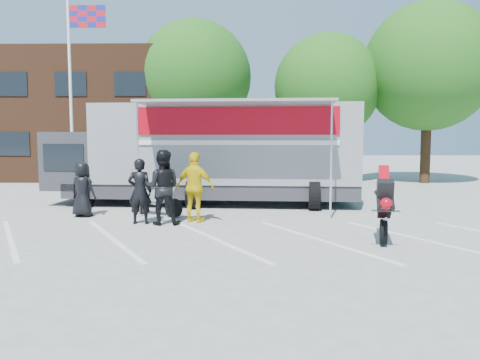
{
  "coord_description": "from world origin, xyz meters",
  "views": [
    {
      "loc": [
        1.0,
        -9.63,
        2.37
      ],
      "look_at": [
        0.76,
        1.87,
        1.3
      ],
      "focal_mm": 35.0,
      "sensor_mm": 36.0,
      "label": 1
    }
  ],
  "objects_px": {
    "transporter_truck": "(212,204)",
    "stunt_bike_rider": "(381,240)",
    "spectator_hivis": "(195,187)",
    "spectator_leather_c": "(162,187)",
    "tree_mid": "(327,87)",
    "tree_right": "(429,67)",
    "tree_left": "(194,77)",
    "spectator_leather_a": "(83,189)",
    "parked_motorcycle": "(156,216)",
    "spectator_leather_b": "(140,191)",
    "flagpole": "(76,72)"
  },
  "relations": [
    {
      "from": "transporter_truck",
      "to": "stunt_bike_rider",
      "type": "xyz_separation_m",
      "value": [
        4.35,
        -5.62,
        0.0
      ]
    },
    {
      "from": "spectator_hivis",
      "to": "transporter_truck",
      "type": "bearing_deg",
      "value": -71.84
    },
    {
      "from": "transporter_truck",
      "to": "stunt_bike_rider",
      "type": "distance_m",
      "value": 7.1
    },
    {
      "from": "spectator_leather_c",
      "to": "spectator_hivis",
      "type": "height_order",
      "value": "spectator_leather_c"
    },
    {
      "from": "tree_mid",
      "to": "spectator_leather_c",
      "type": "height_order",
      "value": "tree_mid"
    },
    {
      "from": "tree_right",
      "to": "transporter_truck",
      "type": "relative_size",
      "value": 0.84
    },
    {
      "from": "tree_left",
      "to": "stunt_bike_rider",
      "type": "distance_m",
      "value": 17.07
    },
    {
      "from": "spectator_leather_a",
      "to": "spectator_leather_c",
      "type": "relative_size",
      "value": 0.81
    },
    {
      "from": "spectator_leather_c",
      "to": "stunt_bike_rider",
      "type": "bearing_deg",
      "value": 159.28
    },
    {
      "from": "parked_motorcycle",
      "to": "spectator_leather_c",
      "type": "relative_size",
      "value": 0.95
    },
    {
      "from": "tree_left",
      "to": "tree_mid",
      "type": "distance_m",
      "value": 7.1
    },
    {
      "from": "tree_left",
      "to": "spectator_leather_b",
      "type": "distance_m",
      "value": 13.92
    },
    {
      "from": "tree_left",
      "to": "spectator_leather_a",
      "type": "relative_size",
      "value": 5.31
    },
    {
      "from": "tree_left",
      "to": "stunt_bike_rider",
      "type": "bearing_deg",
      "value": -68.06
    },
    {
      "from": "tree_right",
      "to": "parked_motorcycle",
      "type": "distance_m",
      "value": 16.73
    },
    {
      "from": "tree_left",
      "to": "flagpole",
      "type": "bearing_deg",
      "value": -125.28
    },
    {
      "from": "stunt_bike_rider",
      "to": "spectator_hivis",
      "type": "height_order",
      "value": "spectator_hivis"
    },
    {
      "from": "spectator_leather_a",
      "to": "spectator_leather_b",
      "type": "relative_size",
      "value": 0.91
    },
    {
      "from": "tree_left",
      "to": "spectator_leather_a",
      "type": "height_order",
      "value": "tree_left"
    },
    {
      "from": "stunt_bike_rider",
      "to": "spectator_leather_a",
      "type": "relative_size",
      "value": 1.14
    },
    {
      "from": "flagpole",
      "to": "parked_motorcycle",
      "type": "bearing_deg",
      "value": -52.57
    },
    {
      "from": "stunt_bike_rider",
      "to": "spectator_leather_a",
      "type": "height_order",
      "value": "spectator_leather_a"
    },
    {
      "from": "spectator_leather_a",
      "to": "spectator_leather_c",
      "type": "height_order",
      "value": "spectator_leather_c"
    },
    {
      "from": "spectator_leather_b",
      "to": "spectator_hivis",
      "type": "bearing_deg",
      "value": -169.84
    },
    {
      "from": "tree_mid",
      "to": "tree_right",
      "type": "xyz_separation_m",
      "value": [
        5.0,
        -0.5,
        0.93
      ]
    },
    {
      "from": "spectator_hivis",
      "to": "tree_right",
      "type": "bearing_deg",
      "value": -111.51
    },
    {
      "from": "spectator_leather_a",
      "to": "spectator_hivis",
      "type": "relative_size",
      "value": 0.83
    },
    {
      "from": "flagpole",
      "to": "tree_right",
      "type": "bearing_deg",
      "value": 15.48
    },
    {
      "from": "spectator_leather_b",
      "to": "tree_left",
      "type": "bearing_deg",
      "value": -89.67
    },
    {
      "from": "stunt_bike_rider",
      "to": "spectator_leather_b",
      "type": "height_order",
      "value": "spectator_leather_b"
    },
    {
      "from": "tree_left",
      "to": "spectator_leather_c",
      "type": "distance_m",
      "value": 13.96
    },
    {
      "from": "transporter_truck",
      "to": "parked_motorcycle",
      "type": "distance_m",
      "value": 2.86
    },
    {
      "from": "stunt_bike_rider",
      "to": "spectator_leather_b",
      "type": "distance_m",
      "value": 6.36
    },
    {
      "from": "tree_left",
      "to": "tree_right",
      "type": "bearing_deg",
      "value": -7.13
    },
    {
      "from": "spectator_leather_b",
      "to": "flagpole",
      "type": "bearing_deg",
      "value": -58.8
    },
    {
      "from": "stunt_bike_rider",
      "to": "tree_mid",
      "type": "bearing_deg",
      "value": 97.57
    },
    {
      "from": "stunt_bike_rider",
      "to": "spectator_leather_b",
      "type": "xyz_separation_m",
      "value": [
        -6.01,
        1.86,
        0.89
      ]
    },
    {
      "from": "tree_left",
      "to": "spectator_hivis",
      "type": "xyz_separation_m",
      "value": [
        1.49,
        -12.85,
        -4.59
      ]
    },
    {
      "from": "parked_motorcycle",
      "to": "tree_mid",
      "type": "bearing_deg",
      "value": -3.67
    },
    {
      "from": "tree_right",
      "to": "stunt_bike_rider",
      "type": "relative_size",
      "value": 4.93
    },
    {
      "from": "tree_left",
      "to": "spectator_leather_b",
      "type": "relative_size",
      "value": 4.84
    },
    {
      "from": "transporter_truck",
      "to": "flagpole",
      "type": "bearing_deg",
      "value": 153.95
    },
    {
      "from": "flagpole",
      "to": "stunt_bike_rider",
      "type": "height_order",
      "value": "flagpole"
    },
    {
      "from": "tree_mid",
      "to": "transporter_truck",
      "type": "xyz_separation_m",
      "value": [
        -5.32,
        -8.36,
        -4.94
      ]
    },
    {
      "from": "tree_left",
      "to": "spectator_leather_a",
      "type": "distance_m",
      "value": 13.05
    },
    {
      "from": "tree_mid",
      "to": "spectator_leather_c",
      "type": "bearing_deg",
      "value": -117.57
    },
    {
      "from": "stunt_bike_rider",
      "to": "spectator_leather_c",
      "type": "height_order",
      "value": "spectator_leather_c"
    },
    {
      "from": "tree_mid",
      "to": "spectator_leather_c",
      "type": "distance_m",
      "value": 14.29
    },
    {
      "from": "tree_left",
      "to": "spectator_leather_b",
      "type": "bearing_deg",
      "value": -89.93
    },
    {
      "from": "tree_right",
      "to": "transporter_truck",
      "type": "xyz_separation_m",
      "value": [
        -10.32,
        -7.86,
        -5.88
      ]
    }
  ]
}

